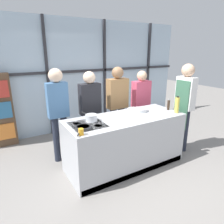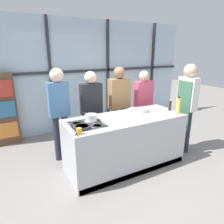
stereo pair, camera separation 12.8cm
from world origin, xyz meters
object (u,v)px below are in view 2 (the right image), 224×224
spectator_far_right (143,102)px  spectator_far_left (59,108)px  frying_pan (82,127)px  white_plate (135,109)px  spectator_center_left (91,107)px  spectator_center_right (119,102)px  chef (187,102)px  juice_glass_near (79,131)px  oil_bottle (178,106)px  saucepan (91,117)px  pepper_grinder (170,105)px  mixing_bowl (141,110)px

spectator_far_right → spectator_far_left: bearing=0.0°
frying_pan → white_plate: bearing=19.0°
spectator_center_left → spectator_center_right: size_ratio=0.97×
spectator_far_left → spectator_center_right: spectator_far_left is taller
chef → spectator_center_left: bearing=63.0°
chef → juice_glass_near: bearing=95.6°
spectator_center_left → frying_pan: spectator_center_left is taller
spectator_far_right → juice_glass_near: size_ratio=17.51×
spectator_far_right → frying_pan: 2.01m
oil_bottle → chef: bearing=23.4°
saucepan → frying_pan: bearing=-134.4°
chef → pepper_grinder: bearing=84.9°
chef → spectator_far_left: bearing=69.6°
spectator_center_right → frying_pan: size_ratio=4.50×
spectator_far_right → mixing_bowl: 0.81m
spectator_center_left → pepper_grinder: size_ratio=7.67×
mixing_bowl → spectator_far_right: bearing=50.9°
spectator_center_left → mixing_bowl: 0.99m
chef → saucepan: bearing=83.7°
spectator_center_left → spectator_far_right: spectator_center_left is taller
spectator_center_left → pepper_grinder: (1.29, -0.83, 0.08)m
white_plate → juice_glass_near: size_ratio=2.91×
chef → juice_glass_near: 2.35m
oil_bottle → white_plate: bearing=133.1°
spectator_center_right → oil_bottle: size_ratio=5.47×
spectator_far_left → mixing_bowl: size_ratio=6.54×
spectator_far_left → mixing_bowl: (1.39, -0.63, -0.07)m
frying_pan → oil_bottle: oil_bottle is taller
spectator_far_left → frying_pan: (0.10, -0.90, -0.08)m
spectator_center_right → mixing_bowl: spectator_center_right is taller
spectator_far_left → pepper_grinder: size_ratio=8.06×
frying_pan → juice_glass_near: size_ratio=4.16×
spectator_far_left → pepper_grinder: (1.92, -0.83, -0.01)m
mixing_bowl → white_plate: bearing=97.7°
white_plate → oil_bottle: (0.54, -0.58, 0.14)m
spectator_center_left → spectator_center_right: bearing=180.0°
oil_bottle → pepper_grinder: size_ratio=1.45×
saucepan → oil_bottle: oil_bottle is taller
spectator_far_left → juice_glass_near: 1.10m
spectator_far_left → frying_pan: spectator_far_left is taller
frying_pan → pepper_grinder: size_ratio=1.77×
chef → mixing_bowl: 0.97m
chef → saucepan: chef is taller
spectator_center_left → white_plate: 0.87m
frying_pan → pepper_grinder: pepper_grinder is taller
chef → white_plate: size_ratio=6.70×
white_plate → saucepan: bearing=-170.0°
chef → spectator_center_right: size_ratio=1.04×
saucepan → white_plate: (1.01, 0.18, -0.05)m
mixing_bowl → spectator_center_left: bearing=140.3°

